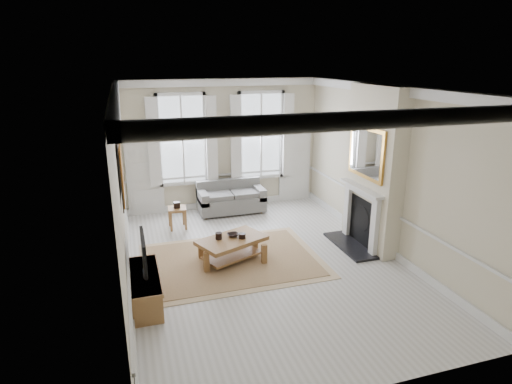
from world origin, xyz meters
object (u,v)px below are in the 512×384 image
object	(u,v)px
sofa	(231,199)
side_table	(177,212)
tv_stand	(145,288)
coffee_table	(232,242)

from	to	relation	value
sofa	side_table	xyz separation A→B (m)	(-1.49, -0.74, 0.05)
sofa	tv_stand	bearing A→B (deg)	-122.05
side_table	tv_stand	world-z (taller)	side_table
side_table	sofa	bearing A→B (deg)	26.47
side_table	tv_stand	size ratio (longest dim) A/B	0.36
side_table	tv_stand	distance (m)	3.25
side_table	coffee_table	xyz separation A→B (m)	(0.81, -2.09, 0.01)
tv_stand	side_table	bearing A→B (deg)	73.48
coffee_table	tv_stand	size ratio (longest dim) A/B	1.06
sofa	tv_stand	xyz separation A→B (m)	(-2.42, -3.86, -0.10)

